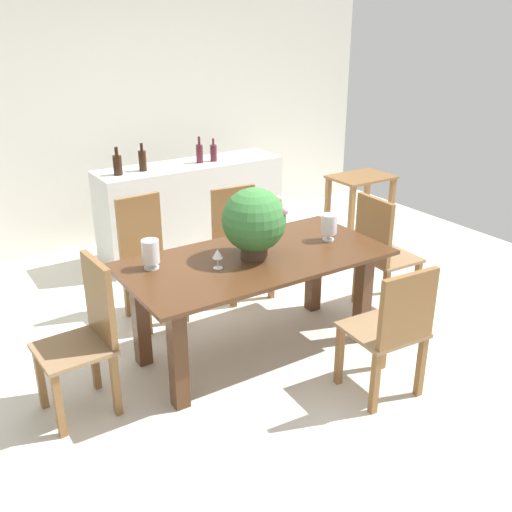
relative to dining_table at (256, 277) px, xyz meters
name	(u,v)px	position (x,y,z in m)	size (l,w,h in m)	color
ground_plane	(241,338)	(0.00, 0.20, -0.60)	(7.04, 7.04, 0.00)	silver
back_wall	(108,119)	(0.00, 2.80, 0.70)	(6.40, 0.10, 2.60)	silver
dining_table	(256,277)	(0.00, 0.00, 0.00)	(1.86, 0.93, 0.75)	#4C2D19
chair_far_right	(239,236)	(0.43, 0.94, -0.08)	(0.48, 0.46, 0.94)	brown
chair_far_left	(147,254)	(-0.42, 0.94, -0.06)	(0.42, 0.46, 1.00)	brown
chair_head_end	(87,331)	(-1.21, 0.01, -0.06)	(0.45, 0.44, 0.98)	brown
chair_near_right	(393,327)	(0.41, -0.94, -0.09)	(0.48, 0.46, 0.92)	brown
chair_foot_end	(381,249)	(1.21, 0.00, -0.06)	(0.44, 0.44, 0.99)	brown
flower_centerpiece	(254,221)	(-0.01, 0.00, 0.41)	(0.44, 0.44, 0.49)	#4C3828
crystal_vase_left	(329,225)	(0.63, -0.02, 0.27)	(0.12, 0.12, 0.20)	silver
crystal_vase_center_near	(151,252)	(-0.69, 0.21, 0.27)	(0.12, 0.12, 0.20)	silver
wine_glass	(218,255)	(-0.32, -0.03, 0.25)	(0.07, 0.07, 0.14)	silver
kitchen_counter	(192,209)	(0.49, 1.96, -0.13)	(1.88, 0.52, 0.94)	silver
wine_bottle_tall	(118,164)	(-0.25, 1.93, 0.44)	(0.08, 0.08, 0.26)	black
wine_bottle_dark	(214,153)	(0.75, 1.93, 0.43)	(0.07, 0.07, 0.23)	#511E28
wine_bottle_clear	(142,160)	(0.00, 1.95, 0.45)	(0.07, 0.07, 0.26)	black
wine_bottle_green	(199,153)	(0.60, 1.95, 0.44)	(0.07, 0.07, 0.26)	#511E28
side_table	(360,193)	(2.18, 1.32, -0.06)	(0.65, 0.47, 0.72)	brown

